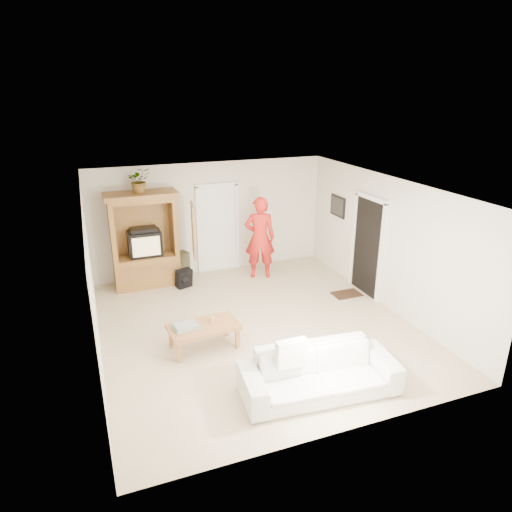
{
  "coord_description": "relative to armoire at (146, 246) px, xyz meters",
  "views": [
    {
      "loc": [
        -2.66,
        -7.02,
        4.15
      ],
      "look_at": [
        0.22,
        0.6,
        1.15
      ],
      "focal_mm": 32.0,
      "sensor_mm": 36.0,
      "label": 1
    }
  ],
  "objects": [
    {
      "name": "plant",
      "position": [
        -0.02,
        -0.03,
        1.45
      ],
      "size": [
        0.49,
        0.43,
        0.52
      ],
      "primitive_type": "imported",
      "rotation": [
        0.0,
        0.0,
        0.05
      ],
      "color": "#4C7238",
      "rests_on": "armoire"
    },
    {
      "name": "coffee_table",
      "position": [
        0.48,
        -3.07,
        -0.53
      ],
      "size": [
        1.21,
        0.73,
        0.43
      ],
      "rotation": [
        0.0,
        0.0,
        0.08
      ],
      "color": "#A46A38",
      "rests_on": "floor"
    },
    {
      "name": "man",
      "position": [
        2.49,
        -0.46,
        0.04
      ],
      "size": [
        0.8,
        0.65,
        1.91
      ],
      "primitive_type": "imported",
      "rotation": [
        0.0,
        0.0,
        2.82
      ],
      "color": "red",
      "rests_on": "floor"
    },
    {
      "name": "wall_front",
      "position": [
        1.58,
        -5.66,
        0.39
      ],
      "size": [
        5.5,
        0.0,
        5.5
      ],
      "primitive_type": "plane",
      "rotation": [
        -1.57,
        0.0,
        0.0
      ],
      "color": "silver",
      "rests_on": "floor"
    },
    {
      "name": "candle",
      "position": [
        0.64,
        -3.01,
        -0.42
      ],
      "size": [
        0.08,
        0.08,
        0.1
      ],
      "primitive_type": "cylinder",
      "color": "tan",
      "rests_on": "coffee_table"
    },
    {
      "name": "towel",
      "position": [
        0.18,
        -3.07,
        -0.43
      ],
      "size": [
        0.41,
        0.32,
        0.08
      ],
      "primitive_type": "cube",
      "rotation": [
        0.0,
        0.0,
        0.12
      ],
      "color": "#D04551",
      "rests_on": "coffee_table"
    },
    {
      "name": "wall_left",
      "position": [
        -1.17,
        -2.66,
        0.39
      ],
      "size": [
        0.0,
        6.0,
        6.0
      ],
      "primitive_type": "plane",
      "rotation": [
        1.57,
        0.0,
        1.57
      ],
      "color": "silver",
      "rests_on": "floor"
    },
    {
      "name": "framed_picture",
      "position": [
        4.31,
        -0.76,
        0.69
      ],
      "size": [
        0.03,
        0.6,
        0.48
      ],
      "primitive_type": "cube",
      "color": "black",
      "rests_on": "wall_right"
    },
    {
      "name": "doormat",
      "position": [
        3.88,
        -2.06,
        -0.9
      ],
      "size": [
        0.6,
        0.4,
        0.02
      ],
      "primitive_type": "cube",
      "color": "#382316",
      "rests_on": "floor"
    },
    {
      "name": "sofa",
      "position": [
        1.72,
        -4.82,
        -0.58
      ],
      "size": [
        2.33,
        1.08,
        0.66
      ],
      "primitive_type": "imported",
      "rotation": [
        0.0,
        0.0,
        -0.09
      ],
      "color": "silver",
      "rests_on": "floor"
    },
    {
      "name": "backpack_olive",
      "position": [
        0.75,
        0.04,
        -0.59
      ],
      "size": [
        0.41,
        0.37,
        0.64
      ],
      "primitive_type": null,
      "rotation": [
        0.0,
        0.0,
        0.42
      ],
      "color": "#47442B",
      "rests_on": "floor"
    },
    {
      "name": "doorway_right",
      "position": [
        4.3,
        -2.06,
        0.11
      ],
      "size": [
        0.05,
        0.9,
        2.04
      ],
      "primitive_type": "cube",
      "color": "black",
      "rests_on": "floor"
    },
    {
      "name": "ceiling",
      "position": [
        1.58,
        -2.66,
        1.69
      ],
      "size": [
        6.0,
        6.0,
        0.0
      ],
      "primitive_type": "plane",
      "rotation": [
        3.14,
        0.0,
        0.0
      ],
      "color": "white",
      "rests_on": "floor"
    },
    {
      "name": "wall_right",
      "position": [
        4.33,
        -2.66,
        0.39
      ],
      "size": [
        0.0,
        6.0,
        6.0
      ],
      "primitive_type": "plane",
      "rotation": [
        1.57,
        0.0,
        -1.57
      ],
      "color": "silver",
      "rests_on": "floor"
    },
    {
      "name": "wall_back",
      "position": [
        1.58,
        0.34,
        0.39
      ],
      "size": [
        5.5,
        0.0,
        5.5
      ],
      "primitive_type": "plane",
      "rotation": [
        1.57,
        0.0,
        0.0
      ],
      "color": "silver",
      "rests_on": "floor"
    },
    {
      "name": "armoire",
      "position": [
        0.0,
        0.0,
        0.0
      ],
      "size": [
        1.82,
        1.14,
        2.1
      ],
      "color": "olive",
      "rests_on": "floor"
    },
    {
      "name": "door_back",
      "position": [
        1.73,
        0.31,
        0.11
      ],
      "size": [
        0.85,
        0.05,
        2.04
      ],
      "primitive_type": "cube",
      "color": "white",
      "rests_on": "floor"
    },
    {
      "name": "floor",
      "position": [
        1.58,
        -2.66,
        -0.91
      ],
      "size": [
        6.0,
        6.0,
        0.0
      ],
      "primitive_type": "plane",
      "color": "tan",
      "rests_on": "ground"
    },
    {
      "name": "backpack_black",
      "position": [
        0.7,
        -0.46,
        -0.7
      ],
      "size": [
        0.38,
        0.3,
        0.41
      ],
      "primitive_type": null,
      "rotation": [
        0.0,
        0.0,
        0.34
      ],
      "color": "black",
      "rests_on": "floor"
    }
  ]
}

